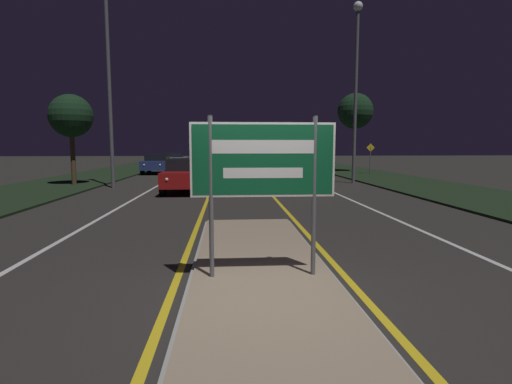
{
  "coord_description": "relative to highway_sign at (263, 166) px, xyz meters",
  "views": [
    {
      "loc": [
        -0.52,
        -5.29,
        2.06
      ],
      "look_at": [
        0.0,
        2.1,
        1.21
      ],
      "focal_mm": 28.0,
      "sensor_mm": 36.0,
      "label": 1
    }
  ],
  "objects": [
    {
      "name": "ground_plane",
      "position": [
        0.0,
        -0.59,
        -1.77
      ],
      "size": [
        160.0,
        160.0,
        0.0
      ],
      "primitive_type": "plane",
      "color": "#282623"
    },
    {
      "name": "roadside_palm_left",
      "position": [
        -8.52,
        15.42,
        1.8
      ],
      "size": [
        2.18,
        2.18,
        4.62
      ],
      "color": "#4C3823",
      "rests_on": "verge_left"
    },
    {
      "name": "warning_sign",
      "position": [
        9.79,
        22.49,
        -0.38
      ],
      "size": [
        0.6,
        0.06,
        2.18
      ],
      "color": "#56565B",
      "rests_on": "verge_right"
    },
    {
      "name": "highway_sign",
      "position": [
        0.0,
        0.0,
        0.0
      ],
      "size": [
        2.15,
        0.07,
        2.41
      ],
      "color": "#56565B",
      "rests_on": "median_island"
    },
    {
      "name": "car_receding_0",
      "position": [
        2.8,
        13.21,
        -0.97
      ],
      "size": [
        1.98,
        4.06,
        1.52
      ],
      "color": "#B7B7BC",
      "rests_on": "ground_plane"
    },
    {
      "name": "car_approaching_2",
      "position": [
        -5.62,
        33.05,
        -1.01
      ],
      "size": [
        1.95,
        4.24,
        1.42
      ],
      "color": "#B7B7BC",
      "rests_on": "ground_plane"
    },
    {
      "name": "car_receding_1",
      "position": [
        5.6,
        25.01,
        -1.03
      ],
      "size": [
        1.85,
        4.41,
        1.41
      ],
      "color": "silver",
      "rests_on": "ground_plane"
    },
    {
      "name": "lane_line_white_left",
      "position": [
        -4.2,
        24.41,
        -1.77
      ],
      "size": [
        0.12,
        70.0,
        0.01
      ],
      "color": "silver",
      "rests_on": "ground_plane"
    },
    {
      "name": "verge_right",
      "position": [
        9.5,
        19.41,
        -1.73
      ],
      "size": [
        5.0,
        100.0,
        0.08
      ],
      "color": "black",
      "rests_on": "ground_plane"
    },
    {
      "name": "edge_line_white_left",
      "position": [
        -7.2,
        24.41,
        -1.77
      ],
      "size": [
        0.1,
        70.0,
        0.01
      ],
      "color": "silver",
      "rests_on": "ground_plane"
    },
    {
      "name": "streetlight_right_near",
      "position": [
        6.47,
        15.93,
        4.34
      ],
      "size": [
        0.51,
        0.51,
        9.73
      ],
      "color": "#56565B",
      "rests_on": "ground_plane"
    },
    {
      "name": "verge_left",
      "position": [
        -9.5,
        19.41,
        -1.73
      ],
      "size": [
        5.0,
        100.0,
        0.08
      ],
      "color": "black",
      "rests_on": "ground_plane"
    },
    {
      "name": "centre_line_yellow_right",
      "position": [
        1.33,
        24.41,
        -1.77
      ],
      "size": [
        0.12,
        70.0,
        0.01
      ],
      "color": "gold",
      "rests_on": "ground_plane"
    },
    {
      "name": "car_approaching_1",
      "position": [
        -5.86,
        24.83,
        -0.99
      ],
      "size": [
        1.93,
        4.27,
        1.47
      ],
      "color": "navy",
      "rests_on": "ground_plane"
    },
    {
      "name": "streetlight_left_near",
      "position": [
        -6.21,
        14.27,
        4.51
      ],
      "size": [
        0.45,
        0.45,
        10.65
      ],
      "color": "#56565B",
      "rests_on": "ground_plane"
    },
    {
      "name": "roadside_palm_right",
      "position": [
        9.4,
        25.02,
        2.97
      ],
      "size": [
        2.74,
        2.74,
        6.07
      ],
      "color": "#4C3823",
      "rests_on": "verge_right"
    },
    {
      "name": "car_approaching_0",
      "position": [
        -2.41,
        12.35,
        -0.99
      ],
      "size": [
        1.94,
        4.31,
        1.49
      ],
      "color": "maroon",
      "rests_on": "ground_plane"
    },
    {
      "name": "edge_line_white_right",
      "position": [
        7.2,
        24.41,
        -1.77
      ],
      "size": [
        0.1,
        70.0,
        0.01
      ],
      "color": "silver",
      "rests_on": "ground_plane"
    },
    {
      "name": "median_island",
      "position": [
        0.0,
        0.0,
        -1.73
      ],
      "size": [
        2.27,
        9.46,
        0.1
      ],
      "color": "#999993",
      "rests_on": "ground_plane"
    },
    {
      "name": "lane_line_white_right",
      "position": [
        4.2,
        24.41,
        -1.77
      ],
      "size": [
        0.12,
        70.0,
        0.01
      ],
      "color": "silver",
      "rests_on": "ground_plane"
    },
    {
      "name": "centre_line_yellow_left",
      "position": [
        -1.33,
        24.41,
        -1.77
      ],
      "size": [
        0.12,
        70.0,
        0.01
      ],
      "color": "gold",
      "rests_on": "ground_plane"
    }
  ]
}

